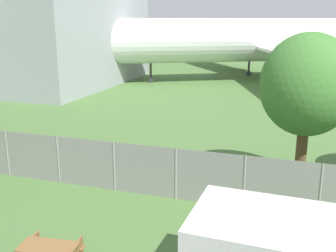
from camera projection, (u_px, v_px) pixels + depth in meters
hangar_building at (25, 16)px, 41.38m from camera, size 20.33×19.75×15.55m
perimeter_fence at (176, 174)px, 14.74m from camera, size 56.07×0.07×2.03m
airplane at (250, 41)px, 43.40m from camera, size 40.37×32.18×13.80m
tree_behind_benches at (307, 86)px, 14.99m from camera, size 3.61×3.61×6.20m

